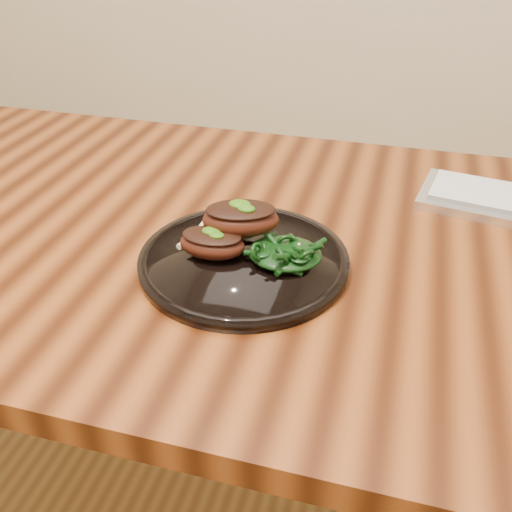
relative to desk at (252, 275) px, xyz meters
The scene contains 6 objects.
desk is the anchor object (origin of this frame).
plate 0.13m from the desk, 81.40° to the right, with size 0.29×0.29×0.02m.
lamb_chop_front 0.16m from the desk, 105.40° to the right, with size 0.10×0.07×0.04m.
lamb_chop_back 0.15m from the desk, 89.30° to the right, with size 0.12×0.09×0.05m.
herb_smear 0.11m from the desk, 126.97° to the right, with size 0.09×0.06×0.01m, color #1E4F08.
greens_heap 0.16m from the desk, 50.73° to the right, with size 0.10×0.09×0.04m.
Camera 1 is at (0.20, -0.72, 1.20)m, focal length 40.00 mm.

